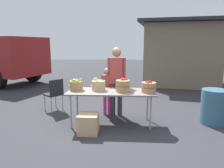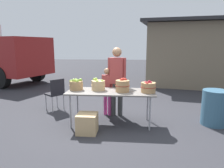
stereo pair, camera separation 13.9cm
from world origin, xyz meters
TOP-DOWN VIEW (x-y plane):
  - ground_plane at (0.00, 0.00)m, footprint 40.00×40.00m
  - market_table at (0.00, 0.00)m, footprint 1.90×0.76m
  - apple_basket_green_0 at (-0.78, 0.05)m, footprint 0.32×0.32m
  - apple_basket_green_1 at (-0.29, 0.07)m, footprint 0.32×0.32m
  - apple_basket_red_0 at (0.25, -0.04)m, footprint 0.31×0.31m
  - apple_basket_red_1 at (0.80, -0.06)m, footprint 0.33×0.33m
  - vendor_adult at (0.09, 0.57)m, footprint 0.44×0.25m
  - child_customer at (-0.14, 0.59)m, footprint 0.29×0.23m
  - food_kiosk at (2.75, 4.98)m, footprint 4.00×3.52m
  - folding_chair at (-1.56, 0.84)m, footprint 0.56×0.56m
  - trash_barrel at (2.28, 0.15)m, footprint 0.56×0.56m
  - produce_crate at (-0.43, -0.53)m, footprint 0.39×0.39m

SIDE VIEW (x-z plane):
  - ground_plane at x=0.00m, z-range 0.00..0.00m
  - produce_crate at x=-0.43m, z-range 0.00..0.39m
  - trash_barrel at x=2.28m, z-range 0.00..0.78m
  - folding_chair at x=-1.56m, z-range 0.08..0.94m
  - child_customer at x=-0.14m, z-range 0.11..1.29m
  - market_table at x=0.00m, z-range 0.33..1.08m
  - apple_basket_green_0 at x=-0.78m, z-range 0.73..1.00m
  - apple_basket_red_1 at x=0.80m, z-range 0.73..1.00m
  - apple_basket_green_1 at x=-0.29m, z-range 0.73..1.00m
  - apple_basket_red_0 at x=0.25m, z-range 0.74..1.03m
  - vendor_adult at x=0.09m, z-range 0.15..1.83m
  - food_kiosk at x=2.75m, z-range 0.01..2.75m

